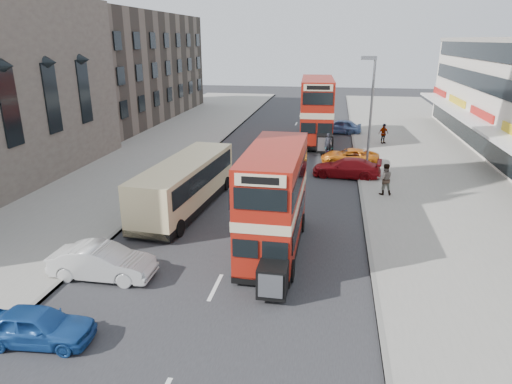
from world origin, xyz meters
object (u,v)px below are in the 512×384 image
Objects in this scene: coach at (185,183)px; car_right_c at (340,126)px; car_left_near at (37,326)px; pedestrian_near at (385,179)px; bus_second at (317,110)px; car_right_b at (350,157)px; pedestrian_far at (383,134)px; street_lamp at (370,108)px; bus_main at (274,200)px; cyclist at (328,150)px; car_left_front at (102,262)px; car_right_a at (346,168)px.

car_right_c is (8.67, 23.12, -0.79)m from coach.
pedestrian_near is (12.09, 16.22, 0.53)m from car_left_near.
bus_second is 2.34× the size of car_right_b.
car_left_near is 33.57m from pedestrian_far.
street_lamp is 5.40m from car_right_b.
bus_main is 17.52m from cyclist.
street_lamp is at bearing -84.79° from pedestrian_near.
pedestrian_far is (1.27, 14.58, -0.08)m from pedestrian_near.
street_lamp is 13.42m from bus_main.
coach is at bearing 11.76° from pedestrian_near.
pedestrian_near is at bearing 104.96° from bus_second.
car_right_c is 19.34m from pedestrian_near.
coach reaches higher than pedestrian_far.
car_right_b is 2.17× the size of cyclist.
pedestrian_far is (3.83, -4.58, 0.32)m from car_right_c.
car_right_c is at bearing 74.10° from coach.
car_right_b is 11.95m from car_right_c.
street_lamp is 11.47m from pedestrian_far.
pedestrian_far is (13.34, 26.63, 0.36)m from car_left_front.
bus_second is 19.91m from coach.
pedestrian_near is at bearing -123.44° from bus_main.
car_left_front is 2.13× the size of pedestrian_near.
street_lamp is at bearing -67.90° from cyclist.
bus_main is 10.31m from car_left_near.
coach is at bearing -42.45° from car_right_a.
car_left_front is at bearing 37.31° from pedestrian_near.
street_lamp is 11.72m from bus_second.
pedestrian_near is at bearing -41.30° from car_left_near.
car_right_b is at bearing 10.23° from car_right_c.
bus_main is at bearing -44.04° from car_left_near.
car_left_near is 4.17m from car_left_front.
car_right_c reaches higher than car_left_near.
bus_second is at bearing 75.85° from coach.
car_right_a is 5.34m from cyclist.
coach is 11.94m from car_right_a.
coach is 2.36× the size of car_left_front.
pedestrian_far is 7.44m from cyclist.
car_right_a is 2.38× the size of pedestrian_near.
coach reaches higher than pedestrian_near.
coach is 14.61m from car_right_b.
street_lamp is 15.83m from car_right_c.
street_lamp is at bearing 13.18° from car_right_c.
street_lamp reaches higher than car_right_b.
car_right_c is at bearing 96.26° from street_lamp.
car_right_b is at bearing 106.62° from street_lamp.
car_left_near is at bearing -8.13° from car_right_c.
car_right_a is at bearing 45.14° from coach.
car_left_front reaches higher than car_left_near.
cyclist reaches higher than car_left_front.
car_left_front is at bearing -10.00° from car_right_c.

